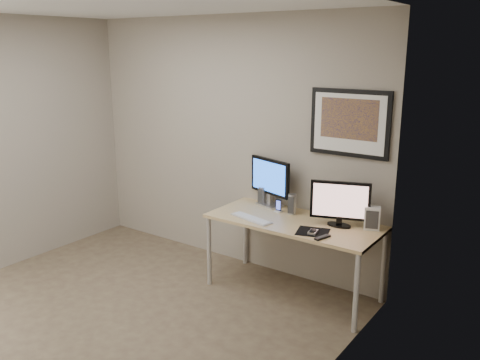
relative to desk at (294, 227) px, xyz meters
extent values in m
plane|color=brown|center=(-1.00, -1.35, -0.66)|extent=(3.60, 3.60, 0.00)
plane|color=white|center=(-1.00, -1.35, 1.94)|extent=(3.60, 3.60, 0.00)
plane|color=gray|center=(-1.00, 0.35, 0.64)|extent=(3.60, 0.00, 3.60)
plane|color=gray|center=(0.80, -1.35, 0.64)|extent=(0.00, 3.40, 3.40)
cube|color=tan|center=(0.00, 0.00, 0.05)|extent=(1.60, 0.70, 0.03)
cylinder|color=silver|center=(-0.76, -0.31, -0.31)|extent=(0.04, 0.04, 0.70)
cylinder|color=silver|center=(-0.76, 0.31, -0.31)|extent=(0.04, 0.04, 0.70)
cylinder|color=silver|center=(0.76, -0.31, -0.31)|extent=(0.04, 0.04, 0.70)
cylinder|color=silver|center=(0.76, 0.31, -0.31)|extent=(0.04, 0.04, 0.70)
cube|color=black|center=(0.35, 0.33, 0.96)|extent=(0.75, 0.03, 0.60)
cube|color=white|center=(0.35, 0.32, 0.96)|extent=(0.67, 0.00, 0.52)
cube|color=orange|center=(0.35, 0.31, 1.00)|extent=(0.54, 0.00, 0.36)
cube|color=silver|center=(-0.43, 0.26, 0.08)|extent=(0.28, 0.23, 0.02)
cube|color=silver|center=(-0.43, 0.26, 0.14)|extent=(0.06, 0.05, 0.10)
cube|color=black|center=(-0.43, 0.26, 0.37)|extent=(0.52, 0.18, 0.36)
cube|color=blue|center=(-0.43, 0.24, 0.37)|extent=(0.45, 0.14, 0.30)
cube|color=black|center=(0.40, 0.10, 0.07)|extent=(0.25, 0.19, 0.02)
cube|color=black|center=(0.40, 0.10, 0.11)|extent=(0.06, 0.05, 0.05)
cube|color=black|center=(0.40, 0.10, 0.31)|extent=(0.50, 0.20, 0.34)
cube|color=tan|center=(0.40, 0.08, 0.31)|extent=(0.45, 0.16, 0.29)
cylinder|color=silver|center=(-0.51, 0.25, 0.16)|extent=(0.07, 0.07, 0.18)
cylinder|color=silver|center=(-0.11, 0.15, 0.16)|extent=(0.10, 0.10, 0.20)
cube|color=black|center=(-0.24, 0.13, 0.13)|extent=(0.06, 0.06, 0.13)
cube|color=silver|center=(-0.34, -0.20, 0.07)|extent=(0.47, 0.22, 0.02)
cube|color=black|center=(0.28, -0.17, 0.07)|extent=(0.33, 0.31, 0.00)
ellipsoid|color=black|center=(0.30, -0.20, 0.09)|extent=(0.08, 0.12, 0.04)
cube|color=black|center=(0.42, -0.26, 0.08)|extent=(0.08, 0.17, 0.02)
cube|color=silver|center=(0.67, 0.19, 0.17)|extent=(0.16, 0.14, 0.21)
camera|label=1|loc=(2.15, -3.90, 1.61)|focal=38.00mm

